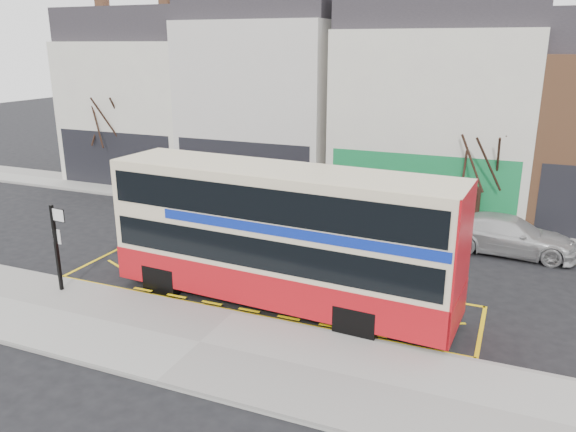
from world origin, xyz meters
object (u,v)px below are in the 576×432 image
at_px(street_tree_right, 483,148).
at_px(car_grey, 336,217).
at_px(double_decker_bus, 281,235).
at_px(car_white, 509,235).
at_px(street_tree_left, 109,108).
at_px(bus_stop_post, 57,240).
at_px(car_silver, 165,191).

bearing_deg(street_tree_right, car_grey, -158.49).
height_order(double_decker_bus, car_white, double_decker_bus).
bearing_deg(street_tree_left, bus_stop_post, -57.35).
bearing_deg(bus_stop_post, car_grey, 63.04).
distance_m(bus_stop_post, street_tree_left, 15.18).
xyz_separation_m(double_decker_bus, bus_stop_post, (-6.90, -2.15, -0.40)).
bearing_deg(double_decker_bus, car_white, 53.01).
xyz_separation_m(bus_stop_post, car_silver, (-3.16, 10.45, -1.23)).
relative_size(car_silver, car_grey, 1.01).
bearing_deg(double_decker_bus, street_tree_left, 148.57).
bearing_deg(car_white, double_decker_bus, 142.48).
distance_m(double_decker_bus, car_white, 10.02).
xyz_separation_m(bus_stop_post, car_grey, (6.25, 9.70, -1.25)).
bearing_deg(street_tree_right, double_decker_bus, -117.15).
bearing_deg(car_silver, car_grey, -113.87).
xyz_separation_m(car_grey, street_tree_right, (5.66, 2.23, 3.08)).
xyz_separation_m(double_decker_bus, street_tree_right, (5.02, 9.79, 1.42)).
bearing_deg(street_tree_right, bus_stop_post, -134.96).
bearing_deg(car_silver, bus_stop_post, 177.51).
xyz_separation_m(car_white, street_tree_right, (-1.41, 2.26, 2.98)).
bearing_deg(street_tree_left, car_grey, -11.43).
distance_m(car_white, street_tree_right, 4.00).
xyz_separation_m(double_decker_bus, car_silver, (-10.06, 8.30, -1.63)).
relative_size(bus_stop_post, street_tree_right, 0.53).
relative_size(car_silver, street_tree_left, 0.60).
height_order(car_silver, street_tree_right, street_tree_right).
bearing_deg(street_tree_left, car_silver, -23.64).
relative_size(car_silver, street_tree_right, 0.72).
relative_size(bus_stop_post, street_tree_left, 0.44).
xyz_separation_m(car_silver, street_tree_right, (15.08, 1.48, 3.05)).
height_order(double_decker_bus, bus_stop_post, double_decker_bus).
xyz_separation_m(bus_stop_post, street_tree_right, (11.92, 11.93, 1.82)).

